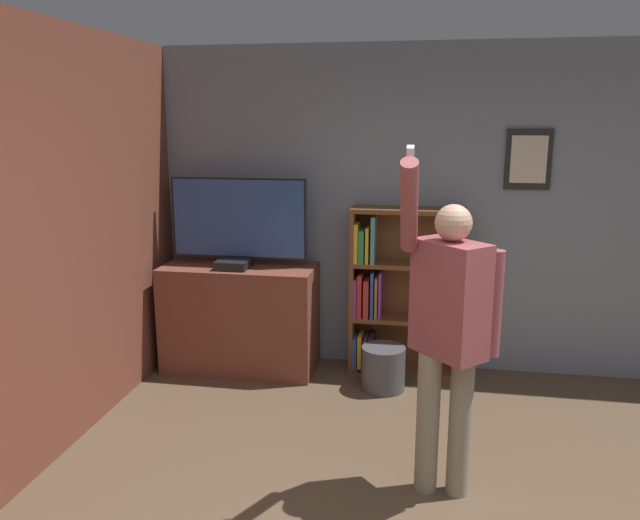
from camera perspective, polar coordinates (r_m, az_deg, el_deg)
The scene contains 8 objects.
wall_back at distance 5.27m, azimuth 11.08°, elevation 4.39°, with size 6.73×0.09×2.70m.
wall_side_brick at distance 4.52m, azimuth -20.68°, elevation 2.38°, with size 0.06×4.33×2.70m.
tv_ledge at distance 5.37m, azimuth -7.29°, elevation -5.23°, with size 1.28×0.56×0.90m.
television at distance 5.21m, azimuth -7.42°, elevation 3.64°, with size 1.15×0.22×0.73m.
game_console at distance 5.15m, azimuth -7.97°, elevation -0.41°, with size 0.26×0.22×0.07m.
bookshelf at distance 5.24m, azimuth 6.82°, elevation -2.98°, with size 0.93×0.28×1.40m.
person at distance 3.47m, azimuth 11.67°, elevation -5.91°, with size 0.55×0.54×1.98m.
waste_bin at distance 5.03m, azimuth 5.80°, elevation -9.80°, with size 0.35×0.35×0.35m.
Camera 1 is at (-0.11, -2.45, 2.11)m, focal length 35.00 mm.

